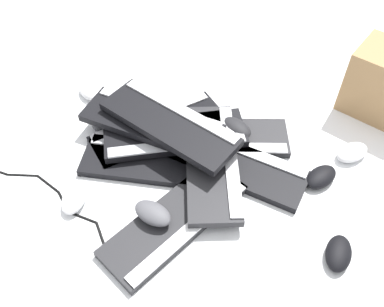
# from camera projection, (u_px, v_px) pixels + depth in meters

# --- Properties ---
(ground_plane) EXTENTS (3.20, 3.20, 0.00)m
(ground_plane) POSITION_uv_depth(u_px,v_px,m) (184.00, 180.00, 1.28)
(ground_plane) COLOR white
(keyboard_0) EXTENTS (0.46, 0.25, 0.03)m
(keyboard_0) POSITION_uv_depth(u_px,v_px,m) (235.00, 164.00, 1.30)
(keyboard_0) COLOR black
(keyboard_0) RESTS_ON ground
(keyboard_1) EXTENTS (0.46, 0.25, 0.03)m
(keyboard_1) POSITION_uv_depth(u_px,v_px,m) (219.00, 138.00, 1.37)
(keyboard_1) COLOR #232326
(keyboard_1) RESTS_ON ground
(keyboard_2) EXTENTS (0.42, 0.41, 0.03)m
(keyboard_2) POSITION_uv_depth(u_px,v_px,m) (158.00, 129.00, 1.39)
(keyboard_2) COLOR black
(keyboard_2) RESTS_ON ground
(keyboard_3) EXTENTS (0.45, 0.20, 0.03)m
(keyboard_3) POSITION_uv_depth(u_px,v_px,m) (154.00, 162.00, 1.30)
(keyboard_3) COLOR black
(keyboard_3) RESTS_ON ground
(keyboard_4) EXTENTS (0.35, 0.46, 0.03)m
(keyboard_4) POSITION_uv_depth(u_px,v_px,m) (176.00, 220.00, 1.17)
(keyboard_4) COLOR #232326
(keyboard_4) RESTS_ON ground
(keyboard_5) EXTENTS (0.46, 0.31, 0.03)m
(keyboard_5) POSITION_uv_depth(u_px,v_px,m) (175.00, 135.00, 1.33)
(keyboard_5) COLOR black
(keyboard_5) RESTS_ON keyboard_2
(keyboard_6) EXTENTS (0.46, 0.22, 0.03)m
(keyboard_6) POSITION_uv_depth(u_px,v_px,m) (152.00, 122.00, 1.33)
(keyboard_6) COLOR black
(keyboard_6) RESTS_ON keyboard_5
(keyboard_7) EXTENTS (0.46, 0.31, 0.03)m
(keyboard_7) POSITION_uv_depth(u_px,v_px,m) (170.00, 123.00, 1.29)
(keyboard_7) COLOR black
(keyboard_7) RESTS_ON keyboard_6
(keyboard_8) EXTENTS (0.27, 0.46, 0.03)m
(keyboard_8) POSITION_uv_depth(u_px,v_px,m) (212.00, 161.00, 1.27)
(keyboard_8) COLOR #232326
(keyboard_8) RESTS_ON keyboard_0
(mouse_0) EXTENTS (0.08, 0.12, 0.04)m
(mouse_0) POSITION_uv_depth(u_px,v_px,m) (338.00, 253.00, 1.10)
(mouse_0) COLOR black
(mouse_0) RESTS_ON ground
(mouse_1) EXTENTS (0.13, 0.11, 0.04)m
(mouse_1) POSITION_uv_depth(u_px,v_px,m) (236.00, 128.00, 1.35)
(mouse_1) COLOR black
(mouse_1) RESTS_ON keyboard_1
(mouse_2) EXTENTS (0.12, 0.12, 0.04)m
(mouse_2) POSITION_uv_depth(u_px,v_px,m) (352.00, 152.00, 1.32)
(mouse_2) COLOR silver
(mouse_2) RESTS_ON ground
(mouse_3) EXTENTS (0.12, 0.13, 0.04)m
(mouse_3) POSITION_uv_depth(u_px,v_px,m) (321.00, 177.00, 1.26)
(mouse_3) COLOR black
(mouse_3) RESTS_ON ground
(mouse_4) EXTENTS (0.13, 0.12, 0.04)m
(mouse_4) POSITION_uv_depth(u_px,v_px,m) (91.00, 91.00, 1.50)
(mouse_4) COLOR silver
(mouse_4) RESTS_ON ground
(mouse_5) EXTENTS (0.13, 0.10, 0.04)m
(mouse_5) POSITION_uv_depth(u_px,v_px,m) (153.00, 213.00, 1.14)
(mouse_5) COLOR #4C4C51
(mouse_5) RESTS_ON keyboard_4
(mouse_6) EXTENTS (0.08, 0.12, 0.04)m
(mouse_6) POSITION_uv_depth(u_px,v_px,m) (74.00, 198.00, 1.21)
(mouse_6) COLOR silver
(mouse_6) RESTS_ON ground
(mouse_7) EXTENTS (0.08, 0.12, 0.04)m
(mouse_7) POSITION_uv_depth(u_px,v_px,m) (104.00, 119.00, 1.41)
(mouse_7) COLOR #4C4C51
(mouse_7) RESTS_ON ground
(cable_0) EXTENTS (0.65, 0.22, 0.01)m
(cable_0) POSITION_uv_depth(u_px,v_px,m) (18.00, 184.00, 1.26)
(cable_0) COLOR black
(cable_0) RESTS_ON ground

